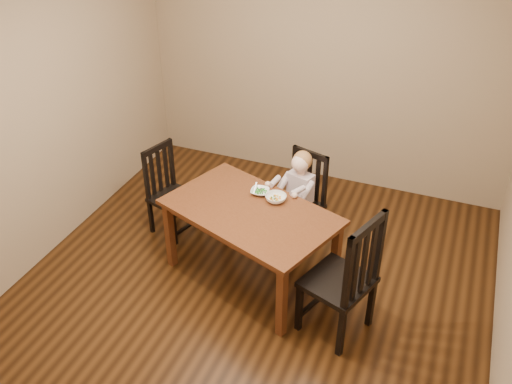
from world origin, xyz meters
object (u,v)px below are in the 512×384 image
at_px(chair_left, 169,192).
at_px(bowl_veg, 276,198).
at_px(dining_table, 250,218).
at_px(toddler, 299,191).
at_px(chair_right, 345,279).
at_px(chair_child, 301,201).
at_px(bowl_peas, 260,192).

relative_size(chair_left, bowl_veg, 4.97).
xyz_separation_m(dining_table, chair_left, (-1.01, 0.37, -0.20)).
bearing_deg(chair_left, toddler, 118.43).
distance_m(dining_table, bowl_veg, 0.28).
height_order(chair_left, chair_right, chair_right).
bearing_deg(chair_right, chair_child, 52.98).
xyz_separation_m(chair_left, bowl_peas, (0.99, -0.11, 0.30)).
xyz_separation_m(chair_left, chair_right, (1.92, -0.72, 0.11)).
height_order(toddler, bowl_veg, toddler).
relative_size(chair_child, chair_left, 1.02).
bearing_deg(toddler, chair_left, 28.87).
xyz_separation_m(dining_table, chair_right, (0.92, -0.35, -0.09)).
relative_size(toddler, bowl_peas, 3.31).
distance_m(toddler, bowl_veg, 0.46).
distance_m(chair_right, toddler, 1.20).
distance_m(dining_table, chair_left, 1.09).
height_order(chair_right, toddler, chair_right).
xyz_separation_m(dining_table, toddler, (0.23, 0.64, -0.05)).
distance_m(chair_child, bowl_peas, 0.57).
height_order(dining_table, bowl_veg, bowl_veg).
bearing_deg(chair_left, chair_right, 85.77).
xyz_separation_m(chair_left, toddler, (1.24, 0.26, 0.15)).
relative_size(dining_table, chair_child, 1.77).
xyz_separation_m(dining_table, chair_child, (0.24, 0.68, -0.19)).
xyz_separation_m(chair_child, chair_left, (-1.25, -0.31, -0.01)).
distance_m(dining_table, bowl_peas, 0.29).
distance_m(dining_table, chair_right, 0.99).
relative_size(chair_child, toddler, 1.75).
distance_m(chair_child, chair_left, 1.29).
height_order(chair_right, bowl_veg, chair_right).
bearing_deg(chair_right, bowl_veg, 73.65).
relative_size(dining_table, toddler, 3.08).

